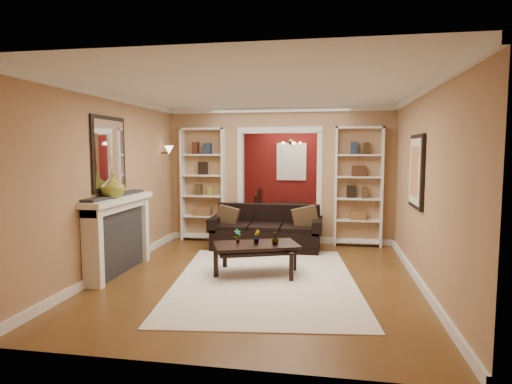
% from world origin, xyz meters
% --- Properties ---
extents(floor, '(8.00, 8.00, 0.00)m').
position_xyz_m(floor, '(0.00, 0.00, 0.00)').
color(floor, brown).
rests_on(floor, ground).
extents(ceiling, '(8.00, 8.00, 0.00)m').
position_xyz_m(ceiling, '(0.00, 0.00, 2.70)').
color(ceiling, white).
rests_on(ceiling, ground).
extents(wall_back, '(8.00, 0.00, 8.00)m').
position_xyz_m(wall_back, '(0.00, 4.00, 1.35)').
color(wall_back, tan).
rests_on(wall_back, ground).
extents(wall_front, '(8.00, 0.00, 8.00)m').
position_xyz_m(wall_front, '(0.00, -4.00, 1.35)').
color(wall_front, tan).
rests_on(wall_front, ground).
extents(wall_left, '(0.00, 8.00, 8.00)m').
position_xyz_m(wall_left, '(-2.25, 0.00, 1.35)').
color(wall_left, tan).
rests_on(wall_left, ground).
extents(wall_right, '(0.00, 8.00, 8.00)m').
position_xyz_m(wall_right, '(2.25, 0.00, 1.35)').
color(wall_right, tan).
rests_on(wall_right, ground).
extents(partition_wall, '(4.50, 0.15, 2.70)m').
position_xyz_m(partition_wall, '(0.00, 1.20, 1.35)').
color(partition_wall, tan).
rests_on(partition_wall, floor).
extents(red_back_panel, '(4.44, 0.04, 2.64)m').
position_xyz_m(red_back_panel, '(0.00, 3.97, 1.32)').
color(red_back_panel, maroon).
rests_on(red_back_panel, floor).
extents(dining_window, '(0.78, 0.03, 0.98)m').
position_xyz_m(dining_window, '(0.00, 3.93, 1.55)').
color(dining_window, '#8CA5CC').
rests_on(dining_window, wall_back).
extents(area_rug, '(2.92, 3.80, 0.01)m').
position_xyz_m(area_rug, '(0.12, -1.51, 0.01)').
color(area_rug, white).
rests_on(area_rug, floor).
extents(sofa, '(2.08, 0.90, 0.81)m').
position_xyz_m(sofa, '(-0.16, 0.45, 0.41)').
color(sofa, black).
rests_on(sofa, floor).
extents(pillow_left, '(0.41, 0.16, 0.40)m').
position_xyz_m(pillow_left, '(-0.90, 0.43, 0.60)').
color(pillow_left, brown).
rests_on(pillow_left, sofa).
extents(pillow_right, '(0.46, 0.19, 0.45)m').
position_xyz_m(pillow_right, '(0.58, 0.43, 0.62)').
color(pillow_right, brown).
rests_on(pillow_right, sofa).
extents(coffee_table, '(1.37, 1.05, 0.46)m').
position_xyz_m(coffee_table, '(-0.06, -1.22, 0.23)').
color(coffee_table, black).
rests_on(coffee_table, floor).
extents(plant_left, '(0.13, 0.13, 0.21)m').
position_xyz_m(plant_left, '(-0.35, -1.22, 0.57)').
color(plant_left, '#336626').
rests_on(plant_left, coffee_table).
extents(plant_center, '(0.11, 0.13, 0.21)m').
position_xyz_m(plant_center, '(-0.06, -1.22, 0.57)').
color(plant_center, '#336626').
rests_on(plant_center, coffee_table).
extents(plant_right, '(0.15, 0.15, 0.20)m').
position_xyz_m(plant_right, '(0.22, -1.22, 0.56)').
color(plant_right, '#336626').
rests_on(plant_right, coffee_table).
extents(bookshelf_left, '(0.90, 0.30, 2.30)m').
position_xyz_m(bookshelf_left, '(-1.55, 1.03, 1.15)').
color(bookshelf_left, white).
rests_on(bookshelf_left, floor).
extents(bookshelf_right, '(0.90, 0.30, 2.30)m').
position_xyz_m(bookshelf_right, '(1.55, 1.03, 1.15)').
color(bookshelf_right, white).
rests_on(bookshelf_right, floor).
extents(fireplace, '(0.32, 1.70, 1.16)m').
position_xyz_m(fireplace, '(-2.09, -1.50, 0.58)').
color(fireplace, white).
rests_on(fireplace, floor).
extents(vase, '(0.44, 0.44, 0.36)m').
position_xyz_m(vase, '(-2.09, -1.69, 1.34)').
color(vase, olive).
rests_on(vase, fireplace).
extents(mirror, '(0.03, 0.95, 1.10)m').
position_xyz_m(mirror, '(-2.23, -1.50, 1.80)').
color(mirror, silver).
rests_on(mirror, wall_left).
extents(wall_sconce, '(0.18, 0.18, 0.22)m').
position_xyz_m(wall_sconce, '(-2.15, 0.55, 1.83)').
color(wall_sconce, '#FFE0A5').
rests_on(wall_sconce, wall_left).
extents(framed_art, '(0.04, 0.85, 1.05)m').
position_xyz_m(framed_art, '(2.21, -1.00, 1.55)').
color(framed_art, black).
rests_on(framed_art, wall_right).
extents(dining_table, '(1.50, 0.84, 0.53)m').
position_xyz_m(dining_table, '(0.08, 2.83, 0.26)').
color(dining_table, black).
rests_on(dining_table, floor).
extents(dining_chair_nw, '(0.44, 0.44, 0.83)m').
position_xyz_m(dining_chair_nw, '(-0.47, 2.53, 0.41)').
color(dining_chair_nw, black).
rests_on(dining_chair_nw, floor).
extents(dining_chair_ne, '(0.51, 0.51, 0.86)m').
position_xyz_m(dining_chair_ne, '(0.63, 2.53, 0.43)').
color(dining_chair_ne, black).
rests_on(dining_chair_ne, floor).
extents(dining_chair_sw, '(0.58, 0.58, 0.93)m').
position_xyz_m(dining_chair_sw, '(-0.47, 3.13, 0.46)').
color(dining_chair_sw, black).
rests_on(dining_chair_sw, floor).
extents(dining_chair_se, '(0.45, 0.45, 0.81)m').
position_xyz_m(dining_chair_se, '(0.63, 3.13, 0.40)').
color(dining_chair_se, black).
rests_on(dining_chair_se, floor).
extents(chandelier, '(0.50, 0.50, 0.30)m').
position_xyz_m(chandelier, '(0.00, 2.70, 2.02)').
color(chandelier, '#3E321C').
rests_on(chandelier, ceiling).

